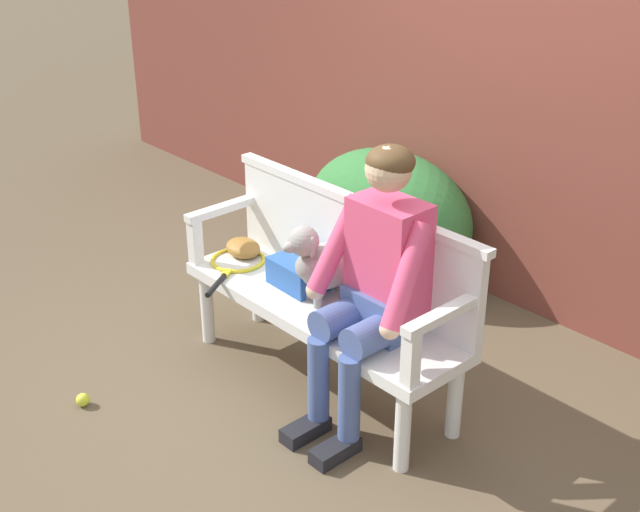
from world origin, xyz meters
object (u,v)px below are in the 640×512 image
object	(u,v)px
person_seated	(375,280)
tennis_ball	(83,400)
dog_on_bench	(322,262)
tennis_racket	(236,262)
garden_bench	(320,314)
baseball_glove	(243,248)
sports_bag	(298,273)

from	to	relation	value
person_seated	tennis_ball	distance (m)	1.56
dog_on_bench	tennis_racket	size ratio (longest dim) A/B	0.73
person_seated	tennis_racket	xyz separation A→B (m)	(-0.98, -0.04, -0.26)
person_seated	tennis_racket	size ratio (longest dim) A/B	2.39
tennis_ball	dog_on_bench	bearing A→B (deg)	58.46
garden_bench	tennis_ball	bearing A→B (deg)	-122.90
dog_on_bench	tennis_ball	distance (m)	1.34
baseball_glove	tennis_ball	xyz separation A→B (m)	(0.03, -1.02, -0.48)
tennis_racket	sports_bag	world-z (taller)	sports_bag
person_seated	garden_bench	bearing A→B (deg)	178.66
garden_bench	tennis_racket	world-z (taller)	tennis_racket
person_seated	dog_on_bench	xyz separation A→B (m)	(-0.39, 0.03, -0.07)
baseball_glove	sports_bag	distance (m)	0.46
baseball_glove	tennis_ball	bearing A→B (deg)	-79.20
dog_on_bench	tennis_racket	xyz separation A→B (m)	(-0.59, -0.07, -0.20)
garden_bench	tennis_ball	xyz separation A→B (m)	(-0.63, -0.98, -0.37)
dog_on_bench	sports_bag	xyz separation A→B (m)	(-0.18, 0.01, -0.13)
tennis_racket	baseball_glove	size ratio (longest dim) A/B	2.54
tennis_racket	sports_bag	distance (m)	0.42
dog_on_bench	sports_bag	bearing A→B (deg)	175.99
sports_bag	tennis_ball	world-z (taller)	sports_bag
garden_bench	tennis_racket	size ratio (longest dim) A/B	2.84
dog_on_bench	tennis_ball	size ratio (longest dim) A/B	6.22
garden_bench	person_seated	size ratio (longest dim) A/B	1.19
garden_bench	tennis_racket	distance (m)	0.61
dog_on_bench	baseball_glove	size ratio (longest dim) A/B	1.87
garden_bench	tennis_ball	size ratio (longest dim) A/B	24.10
person_seated	dog_on_bench	size ratio (longest dim) A/B	3.25
baseball_glove	dog_on_bench	bearing A→B (deg)	7.23
person_seated	tennis_ball	world-z (taller)	person_seated
garden_bench	dog_on_bench	world-z (taller)	dog_on_bench
dog_on_bench	baseball_glove	bearing A→B (deg)	178.15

